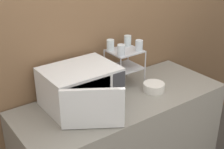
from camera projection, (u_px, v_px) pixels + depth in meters
name	position (u px, v px, depth m)	size (l,w,h in m)	color
wall_back	(95.00, 41.00, 2.61)	(8.00, 0.06, 2.60)	brown
counter	(122.00, 145.00, 2.68)	(1.73, 0.69, 0.93)	gray
microwave	(81.00, 88.00, 2.31)	(0.56, 0.65, 0.30)	silver
dish_rack	(125.00, 60.00, 2.61)	(0.27, 0.24, 0.31)	#B2B2B7
glass_front_left	(121.00, 50.00, 2.45)	(0.06, 0.06, 0.09)	silver
glass_back_right	(128.00, 41.00, 2.66)	(0.06, 0.06, 0.09)	silver
glass_front_right	(139.00, 45.00, 2.55)	(0.06, 0.06, 0.09)	silver
glass_back_left	(110.00, 45.00, 2.56)	(0.06, 0.06, 0.09)	silver
bowl	(154.00, 87.00, 2.57)	(0.18, 0.18, 0.07)	silver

